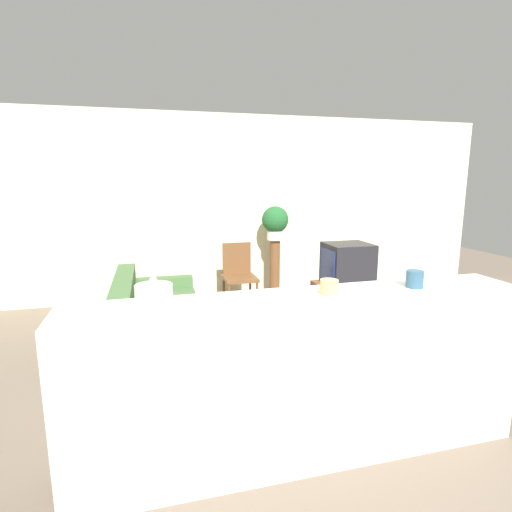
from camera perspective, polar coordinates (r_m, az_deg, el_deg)
name	(u,v)px	position (r m, az deg, el deg)	size (l,w,h in m)	color
ground_plane	(286,422)	(3.20, 4.32, -22.56)	(14.00, 14.00, 0.00)	#756656
wall_back	(212,207)	(6.03, -6.33, 6.94)	(9.00, 0.06, 2.70)	beige
couch	(155,319)	(4.52, -14.22, -8.78)	(0.89, 1.65, 0.73)	#476B3D
tv_stand	(346,300)	(5.30, 12.73, -6.18)	(0.78, 0.53, 0.45)	brown
television	(347,264)	(5.18, 12.89, -1.07)	(0.56, 0.50, 0.51)	#232328
wooden_chair	(239,273)	(5.49, -2.49, -2.38)	(0.44, 0.44, 0.90)	brown
plant_stand	(275,269)	(5.99, 2.69, -1.84)	(0.15, 0.15, 0.88)	brown
potted_plant	(275,221)	(5.88, 2.76, 4.96)	(0.39, 0.39, 0.50)	white
foreground_counter	(305,377)	(2.65, 7.06, -16.82)	(2.88, 0.44, 1.07)	white
decorative_bowl	(154,296)	(2.26, -14.36, -5.58)	(0.20, 0.20, 0.18)	silver
candle_jar	(329,287)	(2.49, 10.39, -4.37)	(0.11, 0.11, 0.09)	tan
coffee_tin	(415,279)	(2.80, 21.73, -3.08)	(0.11, 0.11, 0.11)	#335B75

